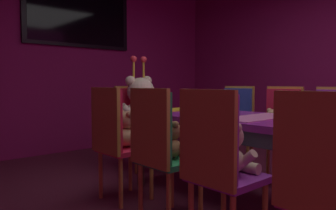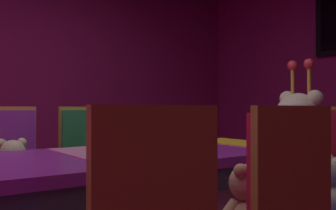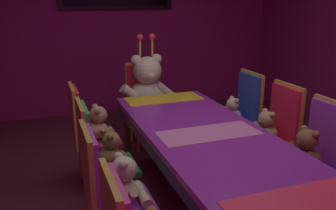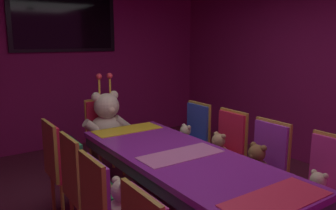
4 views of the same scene
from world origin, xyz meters
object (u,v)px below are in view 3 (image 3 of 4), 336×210
Objects in this scene: teddy_left_2 at (112,151)px; throne_chair at (144,95)px; chair_left_1 at (102,187)px; chair_right_2 at (279,126)px; chair_left_2 at (94,151)px; teddy_right_1 at (305,152)px; king_teddy_bear at (148,87)px; banquet_table at (208,144)px; chair_left_3 at (83,127)px; teddy_right_2 at (265,129)px; teddy_left_1 at (125,183)px; chair_right_1 at (320,149)px; teddy_right_3 at (232,112)px; teddy_left_3 at (99,125)px; chair_right_3 at (244,108)px.

throne_chair is (0.68, 1.46, 0.02)m from teddy_left_2.
chair_left_1 is 1.00× the size of chair_right_2.
chair_left_2 reaches higher than teddy_left_2.
chair_left_1 is 2.20m from throne_chair.
king_teddy_bear is at bearing -69.74° from teddy_right_1.
banquet_table reaches higher than teddy_left_2.
teddy_left_2 is at bearing -75.56° from chair_left_3.
king_teddy_bear is (-0.71, 1.30, 0.15)m from teddy_right_2.
teddy_left_1 is 0.35× the size of chair_right_1.
king_teddy_bear is (0.83, 0.71, 0.14)m from chair_left_3.
chair_right_2 reaches higher than teddy_right_3.
chair_left_3 is at bearing -20.84° from teddy_right_2.
banquet_table is 0.77m from teddy_right_2.
teddy_left_2 is 0.60m from chair_left_3.
teddy_left_3 is 0.39× the size of king_teddy_bear.
chair_right_1 is 1.00× the size of chair_right_2.
chair_left_3 is 1.00× the size of chair_right_1.
chair_left_1 is 2.05m from king_teddy_bear.
king_teddy_bear is (0.86, 1.85, 0.14)m from chair_left_1.
chair_left_3 is (-0.12, 1.14, -0.00)m from teddy_left_1.
chair_right_2 is (0.17, 0.56, -0.00)m from teddy_right_1.
chair_left_2 is at bearing -32.64° from king_teddy_bear.
chair_left_1 is 3.26× the size of teddy_left_2.
chair_left_2 is 0.60m from teddy_left_3.
chair_left_3 is 2.82× the size of teddy_right_1.
teddy_left_1 is 1.92m from chair_right_3.
teddy_left_3 is 0.35× the size of chair_right_1.
banquet_table is 8.34× the size of teddy_right_3.
chair_right_3 is (0.84, 0.86, -0.06)m from banquet_table.
teddy_left_3 is at bearing 0.00° from chair_left_3.
teddy_left_1 is 0.35× the size of chair_right_3.
teddy_left_1 is 1.15m from chair_left_3.
banquet_table is 2.46× the size of throne_chair.
teddy_left_3 is at bearing -20.85° from chair_right_2.
chair_left_2 is at bearing -0.26° from chair_right_2.
teddy_right_3 is (-0.14, 0.00, -0.02)m from chair_right_3.
throne_chair is at bearing 90.00° from banquet_table.
chair_right_3 is at bearing 33.65° from chair_left_1.
chair_right_3 is 1.00× the size of throne_chair.
teddy_left_1 is at bearing 38.74° from teddy_right_3.
chair_right_2 is (1.72, 0.56, 0.00)m from chair_left_1.
banquet_table is at bearing -17.90° from chair_right_1.
teddy_left_2 is 1.04× the size of teddy_right_3.
teddy_right_1 is 1.20× the size of teddy_right_3.
teddy_right_3 is (-0.16, 0.58, -0.02)m from chair_right_2.
chair_left_2 is at bearing 160.34° from banquet_table.
chair_left_1 is 2.82× the size of teddy_right_1.
chair_left_2 reaches higher than teddy_right_2.
chair_left_1 is at bearing 180.00° from teddy_left_1.
teddy_left_3 reaches higher than teddy_left_2.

